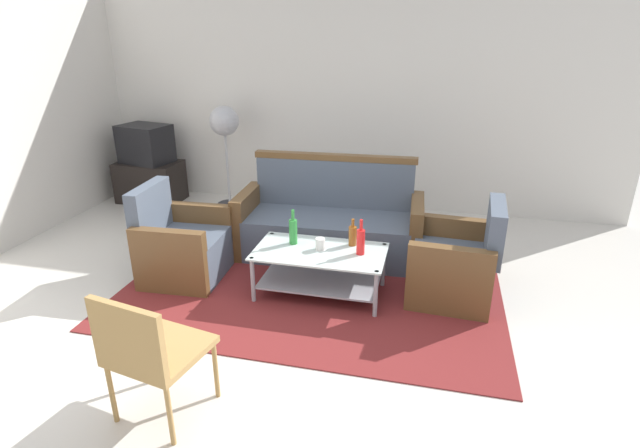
{
  "coord_description": "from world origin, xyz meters",
  "views": [
    {
      "loc": [
        1.03,
        -3.0,
        2.16
      ],
      "look_at": [
        0.15,
        0.66,
        0.65
      ],
      "focal_mm": 27.78,
      "sensor_mm": 36.0,
      "label": 1
    }
  ],
  "objects_px": {
    "armchair_right": "(456,265)",
    "bottle_green": "(293,231)",
    "coffee_table": "(320,266)",
    "bottle_red": "(361,241)",
    "wicker_chair": "(148,348)",
    "cup": "(320,244)",
    "television": "(146,144)",
    "armchair_left": "(183,247)",
    "tv_stand": "(151,181)",
    "couch": "(330,225)",
    "bottle_brown": "(353,235)",
    "pedestal_fan": "(225,127)"
  },
  "relations": [
    {
      "from": "television",
      "to": "bottle_red",
      "type": "bearing_deg",
      "value": 160.84
    },
    {
      "from": "coffee_table",
      "to": "bottle_brown",
      "type": "height_order",
      "value": "bottle_brown"
    },
    {
      "from": "armchair_right",
      "to": "television",
      "type": "xyz_separation_m",
      "value": [
        -3.86,
        1.66,
        0.47
      ]
    },
    {
      "from": "couch",
      "to": "cup",
      "type": "relative_size",
      "value": 18.3
    },
    {
      "from": "couch",
      "to": "television",
      "type": "height_order",
      "value": "television"
    },
    {
      "from": "cup",
      "to": "television",
      "type": "bearing_deg",
      "value": 145.68
    },
    {
      "from": "couch",
      "to": "pedestal_fan",
      "type": "xyz_separation_m",
      "value": [
        -1.57,
        1.13,
        0.7
      ]
    },
    {
      "from": "bottle_red",
      "to": "wicker_chair",
      "type": "bearing_deg",
      "value": -119.09
    },
    {
      "from": "television",
      "to": "wicker_chair",
      "type": "height_order",
      "value": "television"
    },
    {
      "from": "bottle_green",
      "to": "wicker_chair",
      "type": "relative_size",
      "value": 0.37
    },
    {
      "from": "armchair_right",
      "to": "bottle_green",
      "type": "bearing_deg",
      "value": 99.57
    },
    {
      "from": "couch",
      "to": "tv_stand",
      "type": "xyz_separation_m",
      "value": [
        -2.65,
        1.08,
        -0.06
      ]
    },
    {
      "from": "bottle_red",
      "to": "wicker_chair",
      "type": "height_order",
      "value": "wicker_chair"
    },
    {
      "from": "coffee_table",
      "to": "bottle_red",
      "type": "height_order",
      "value": "bottle_red"
    },
    {
      "from": "wicker_chair",
      "to": "television",
      "type": "bearing_deg",
      "value": 132.22
    },
    {
      "from": "bottle_brown",
      "to": "cup",
      "type": "xyz_separation_m",
      "value": [
        -0.25,
        -0.15,
        -0.04
      ]
    },
    {
      "from": "television",
      "to": "tv_stand",
      "type": "bearing_deg",
      "value": 90.0
    },
    {
      "from": "armchair_left",
      "to": "armchair_right",
      "type": "xyz_separation_m",
      "value": [
        2.41,
        0.2,
        0.0
      ]
    },
    {
      "from": "couch",
      "to": "bottle_green",
      "type": "bearing_deg",
      "value": 74.34
    },
    {
      "from": "couch",
      "to": "armchair_left",
      "type": "bearing_deg",
      "value": 30.06
    },
    {
      "from": "armchair_right",
      "to": "bottle_green",
      "type": "distance_m",
      "value": 1.4
    },
    {
      "from": "armchair_left",
      "to": "wicker_chair",
      "type": "relative_size",
      "value": 1.01
    },
    {
      "from": "bottle_red",
      "to": "television",
      "type": "distance_m",
      "value": 3.62
    },
    {
      "from": "coffee_table",
      "to": "bottle_green",
      "type": "distance_m",
      "value": 0.38
    },
    {
      "from": "coffee_table",
      "to": "television",
      "type": "xyz_separation_m",
      "value": [
        -2.74,
        1.9,
        0.49
      ]
    },
    {
      "from": "armchair_left",
      "to": "cup",
      "type": "bearing_deg",
      "value": 86.3
    },
    {
      "from": "coffee_table",
      "to": "armchair_left",
      "type": "bearing_deg",
      "value": 178.1
    },
    {
      "from": "coffee_table",
      "to": "cup",
      "type": "bearing_deg",
      "value": 98.49
    },
    {
      "from": "armchair_right",
      "to": "coffee_table",
      "type": "height_order",
      "value": "armchair_right"
    },
    {
      "from": "armchair_left",
      "to": "pedestal_fan",
      "type": "height_order",
      "value": "pedestal_fan"
    },
    {
      "from": "cup",
      "to": "television",
      "type": "relative_size",
      "value": 0.15
    },
    {
      "from": "armchair_left",
      "to": "bottle_red",
      "type": "relative_size",
      "value": 2.8
    },
    {
      "from": "armchair_right",
      "to": "bottle_brown",
      "type": "xyz_separation_m",
      "value": [
        -0.87,
        -0.06,
        0.21
      ]
    },
    {
      "from": "bottle_red",
      "to": "wicker_chair",
      "type": "relative_size",
      "value": 0.36
    },
    {
      "from": "coffee_table",
      "to": "tv_stand",
      "type": "distance_m",
      "value": 3.34
    },
    {
      "from": "bottle_brown",
      "to": "bottle_red",
      "type": "distance_m",
      "value": 0.19
    },
    {
      "from": "bottle_brown",
      "to": "tv_stand",
      "type": "height_order",
      "value": "bottle_brown"
    },
    {
      "from": "bottle_brown",
      "to": "wicker_chair",
      "type": "height_order",
      "value": "wicker_chair"
    },
    {
      "from": "cup",
      "to": "television",
      "type": "height_order",
      "value": "television"
    },
    {
      "from": "bottle_red",
      "to": "wicker_chair",
      "type": "xyz_separation_m",
      "value": [
        -0.93,
        -1.67,
        -0.03
      ]
    },
    {
      "from": "couch",
      "to": "armchair_right",
      "type": "xyz_separation_m",
      "value": [
        1.21,
        -0.58,
        -0.03
      ]
    },
    {
      "from": "bottle_green",
      "to": "bottle_red",
      "type": "xyz_separation_m",
      "value": [
        0.6,
        -0.08,
        -0.0
      ]
    },
    {
      "from": "couch",
      "to": "coffee_table",
      "type": "relative_size",
      "value": 1.66
    },
    {
      "from": "coffee_table",
      "to": "pedestal_fan",
      "type": "distance_m",
      "value": 2.66
    },
    {
      "from": "armchair_left",
      "to": "tv_stand",
      "type": "distance_m",
      "value": 2.35
    },
    {
      "from": "bottle_brown",
      "to": "bottle_green",
      "type": "bearing_deg",
      "value": -170.5
    },
    {
      "from": "wicker_chair",
      "to": "bottle_red",
      "type": "bearing_deg",
      "value": 71.84
    },
    {
      "from": "coffee_table",
      "to": "bottle_green",
      "type": "bearing_deg",
      "value": 159.99
    },
    {
      "from": "wicker_chair",
      "to": "armchair_right",
      "type": "bearing_deg",
      "value": 58.82
    },
    {
      "from": "bottle_brown",
      "to": "wicker_chair",
      "type": "relative_size",
      "value": 0.29
    }
  ]
}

